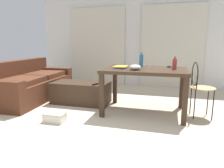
{
  "coord_description": "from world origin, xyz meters",
  "views": [
    {
      "loc": [
        0.94,
        -1.95,
        1.15
      ],
      "look_at": [
        -0.04,
        1.6,
        0.41
      ],
      "focal_mm": 32.67,
      "sensor_mm": 36.0,
      "label": 1
    }
  ],
  "objects_px": {
    "tv_remote_primary": "(95,84)",
    "craft_table": "(145,74)",
    "bottle_near": "(175,64)",
    "tv_remote_on_table": "(169,67)",
    "wire_chair": "(199,83)",
    "bottle_far": "(141,61)",
    "coffee_table": "(81,93)",
    "bowl": "(135,67)",
    "couch": "(30,84)",
    "scissors": "(150,67)",
    "shoebox": "(55,117)",
    "book_stack": "(121,67)"
  },
  "relations": [
    {
      "from": "coffee_table",
      "to": "scissors",
      "type": "relative_size",
      "value": 12.08
    },
    {
      "from": "bottle_near",
      "to": "tv_remote_on_table",
      "type": "bearing_deg",
      "value": 105.2
    },
    {
      "from": "scissors",
      "to": "shoebox",
      "type": "height_order",
      "value": "scissors"
    },
    {
      "from": "bottle_far",
      "to": "book_stack",
      "type": "distance_m",
      "value": 0.41
    },
    {
      "from": "craft_table",
      "to": "tv_remote_primary",
      "type": "height_order",
      "value": "craft_table"
    },
    {
      "from": "book_stack",
      "to": "bowl",
      "type": "bearing_deg",
      "value": -32.59
    },
    {
      "from": "wire_chair",
      "to": "book_stack",
      "type": "xyz_separation_m",
      "value": [
        -1.23,
        -0.06,
        0.22
      ]
    },
    {
      "from": "craft_table",
      "to": "bottle_near",
      "type": "relative_size",
      "value": 6.62
    },
    {
      "from": "craft_table",
      "to": "bottle_far",
      "type": "height_order",
      "value": "bottle_far"
    },
    {
      "from": "bowl",
      "to": "book_stack",
      "type": "relative_size",
      "value": 0.63
    },
    {
      "from": "scissors",
      "to": "bowl",
      "type": "bearing_deg",
      "value": -112.16
    },
    {
      "from": "bottle_far",
      "to": "scissors",
      "type": "relative_size",
      "value": 2.77
    },
    {
      "from": "craft_table",
      "to": "scissors",
      "type": "height_order",
      "value": "scissors"
    },
    {
      "from": "craft_table",
      "to": "scissors",
      "type": "xyz_separation_m",
      "value": [
        0.06,
        0.25,
        0.1
      ]
    },
    {
      "from": "bowl",
      "to": "tv_remote_primary",
      "type": "xyz_separation_m",
      "value": [
        -0.77,
        0.29,
        -0.36
      ]
    },
    {
      "from": "wire_chair",
      "to": "bowl",
      "type": "xyz_separation_m",
      "value": [
        -0.96,
        -0.23,
        0.24
      ]
    },
    {
      "from": "coffee_table",
      "to": "bowl",
      "type": "xyz_separation_m",
      "value": [
        1.12,
        -0.44,
        0.58
      ]
    },
    {
      "from": "craft_table",
      "to": "shoebox",
      "type": "height_order",
      "value": "craft_table"
    },
    {
      "from": "coffee_table",
      "to": "craft_table",
      "type": "bearing_deg",
      "value": -10.07
    },
    {
      "from": "craft_table",
      "to": "wire_chair",
      "type": "xyz_separation_m",
      "value": [
        0.83,
        0.01,
        -0.11
      ]
    },
    {
      "from": "couch",
      "to": "coffee_table",
      "type": "relative_size",
      "value": 1.89
    },
    {
      "from": "coffee_table",
      "to": "bowl",
      "type": "bearing_deg",
      "value": -21.45
    },
    {
      "from": "couch",
      "to": "tv_remote_on_table",
      "type": "distance_m",
      "value": 2.82
    },
    {
      "from": "bottle_near",
      "to": "shoebox",
      "type": "xyz_separation_m",
      "value": [
        -1.68,
        -0.8,
        -0.76
      ]
    },
    {
      "from": "craft_table",
      "to": "shoebox",
      "type": "relative_size",
      "value": 4.19
    },
    {
      "from": "bottle_far",
      "to": "bowl",
      "type": "height_order",
      "value": "bottle_far"
    },
    {
      "from": "tv_remote_primary",
      "to": "shoebox",
      "type": "xyz_separation_m",
      "value": [
        -0.33,
        -0.86,
        -0.35
      ]
    },
    {
      "from": "bowl",
      "to": "tv_remote_on_table",
      "type": "height_order",
      "value": "bowl"
    },
    {
      "from": "couch",
      "to": "bottle_near",
      "type": "height_order",
      "value": "bottle_near"
    },
    {
      "from": "coffee_table",
      "to": "bottle_far",
      "type": "bearing_deg",
      "value": -0.54
    },
    {
      "from": "wire_chair",
      "to": "bottle_far",
      "type": "distance_m",
      "value": 1.0
    },
    {
      "from": "coffee_table",
      "to": "scissors",
      "type": "height_order",
      "value": "scissors"
    },
    {
      "from": "tv_remote_on_table",
      "to": "tv_remote_primary",
      "type": "distance_m",
      "value": 1.34
    },
    {
      "from": "wire_chair",
      "to": "bottle_far",
      "type": "bearing_deg",
      "value": 167.93
    },
    {
      "from": "craft_table",
      "to": "bottle_near",
      "type": "height_order",
      "value": "bottle_near"
    },
    {
      "from": "coffee_table",
      "to": "tv_remote_on_table",
      "type": "xyz_separation_m",
      "value": [
        1.62,
        0.07,
        0.55
      ]
    },
    {
      "from": "wire_chair",
      "to": "bowl",
      "type": "height_order",
      "value": "wire_chair"
    },
    {
      "from": "tv_remote_primary",
      "to": "craft_table",
      "type": "bearing_deg",
      "value": 14.67
    },
    {
      "from": "couch",
      "to": "bottle_near",
      "type": "distance_m",
      "value": 2.92
    },
    {
      "from": "shoebox",
      "to": "wire_chair",
      "type": "bearing_deg",
      "value": 21.22
    },
    {
      "from": "bowl",
      "to": "bottle_near",
      "type": "bearing_deg",
      "value": 21.24
    },
    {
      "from": "bowl",
      "to": "scissors",
      "type": "xyz_separation_m",
      "value": [
        0.19,
        0.47,
        -0.04
      ]
    },
    {
      "from": "tv_remote_primary",
      "to": "shoebox",
      "type": "height_order",
      "value": "tv_remote_primary"
    },
    {
      "from": "wire_chair",
      "to": "tv_remote_on_table",
      "type": "relative_size",
      "value": 5.63
    },
    {
      "from": "craft_table",
      "to": "tv_remote_on_table",
      "type": "bearing_deg",
      "value": 37.89
    },
    {
      "from": "bowl",
      "to": "tv_remote_primary",
      "type": "distance_m",
      "value": 0.9
    },
    {
      "from": "craft_table",
      "to": "scissors",
      "type": "distance_m",
      "value": 0.28
    },
    {
      "from": "wire_chair",
      "to": "bottle_near",
      "type": "relative_size",
      "value": 4.34
    },
    {
      "from": "couch",
      "to": "tv_remote_primary",
      "type": "height_order",
      "value": "couch"
    },
    {
      "from": "wire_chair",
      "to": "bottle_near",
      "type": "bearing_deg",
      "value": -179.61
    }
  ]
}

